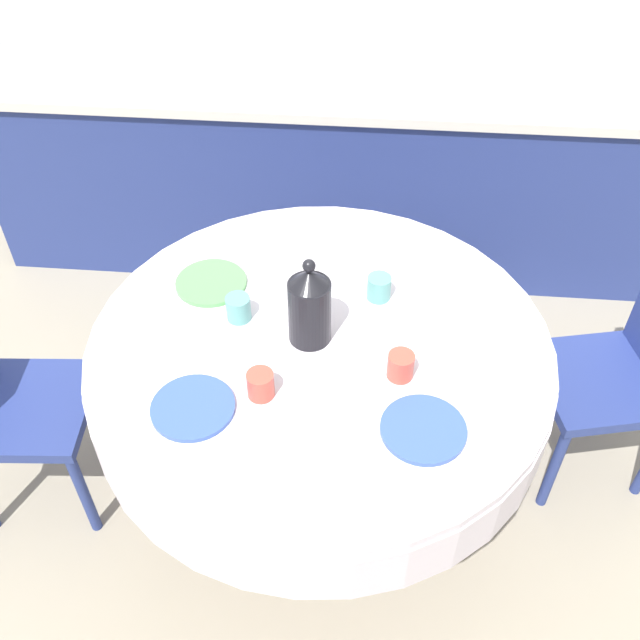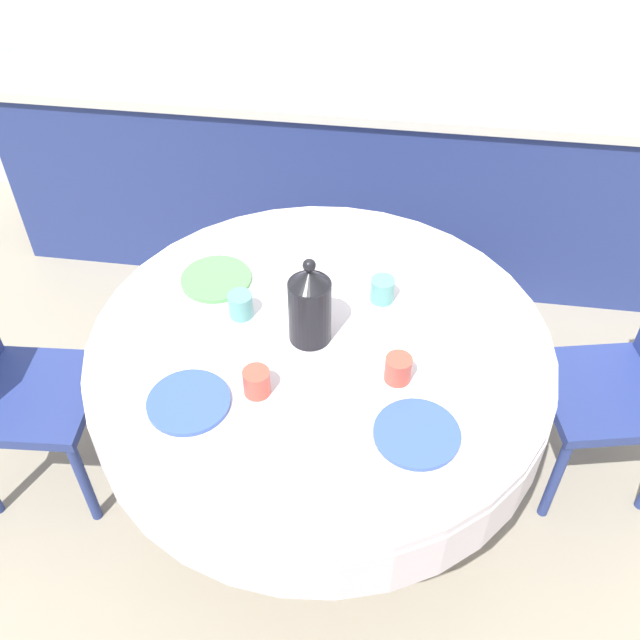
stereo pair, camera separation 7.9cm
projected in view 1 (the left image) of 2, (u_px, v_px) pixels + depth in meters
ground_plane at (320, 485)px, 2.59m from camera, size 12.00×12.00×0.00m
kitchen_counter at (347, 171)px, 3.31m from camera, size 3.24×0.64×0.88m
dining_table at (320, 368)px, 2.16m from camera, size 1.37×1.37×0.75m
chair_left at (625, 367)px, 2.36m from camera, size 0.48×0.48×0.86m
chair_right at (0, 396)px, 2.27m from camera, size 0.43×0.43×0.86m
plate_near_left at (193, 407)px, 1.88m from camera, size 0.22×0.22×0.01m
cup_near_left at (261, 385)px, 1.90m from camera, size 0.07×0.07×0.08m
plate_near_right at (423, 429)px, 1.83m from camera, size 0.22×0.22×0.01m
cup_near_right at (401, 366)px, 1.95m from camera, size 0.07×0.07×0.08m
plate_far_left at (211, 283)px, 2.25m from camera, size 0.22×0.22×0.01m
cup_far_left at (238, 308)px, 2.11m from camera, size 0.07×0.07×0.08m
plate_far_right at (441, 293)px, 2.21m from camera, size 0.22×0.22×0.01m
cup_far_right at (379, 288)px, 2.18m from camera, size 0.07×0.07×0.08m
coffee_carafe at (309, 306)px, 2.00m from camera, size 0.12×0.12×0.29m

